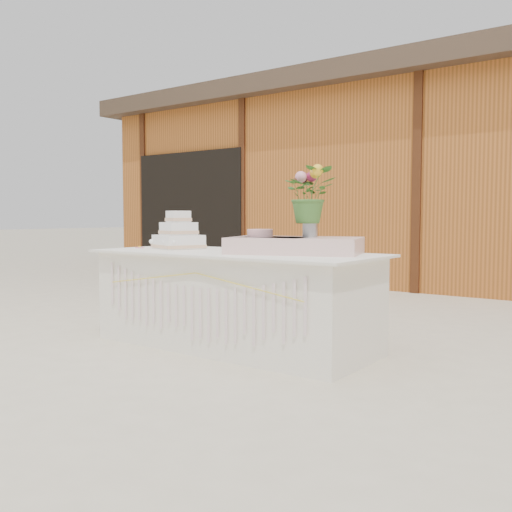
{
  "coord_description": "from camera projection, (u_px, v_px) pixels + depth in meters",
  "views": [
    {
      "loc": [
        2.85,
        -3.58,
        1.06
      ],
      "look_at": [
        0.0,
        0.3,
        0.72
      ],
      "focal_mm": 40.0,
      "sensor_mm": 36.0,
      "label": 1
    }
  ],
  "objects": [
    {
      "name": "pink_cake_stand",
      "position": [
        260.0,
        240.0,
        4.46
      ],
      "size": [
        0.26,
        0.26,
        0.19
      ],
      "color": "white",
      "rests_on": "cake_table"
    },
    {
      "name": "barn",
      "position": [
        461.0,
        178.0,
        9.34
      ],
      "size": [
        12.6,
        4.6,
        3.3
      ],
      "color": "#AE5E24",
      "rests_on": "ground"
    },
    {
      "name": "cake_table",
      "position": [
        234.0,
        299.0,
        4.6
      ],
      "size": [
        2.4,
        1.0,
        0.77
      ],
      "color": "white",
      "rests_on": "ground"
    },
    {
      "name": "bouquet",
      "position": [
        310.0,
        189.0,
        4.32
      ],
      "size": [
        0.5,
        0.49,
        0.43
      ],
      "primitive_type": "imported",
      "rotation": [
        0.0,
        0.0,
        0.55
      ],
      "color": "#3D6F2C",
      "rests_on": "flower_vase"
    },
    {
      "name": "ground",
      "position": [
        234.0,
        346.0,
        4.63
      ],
      "size": [
        80.0,
        80.0,
        0.0
      ],
      "primitive_type": "plane",
      "color": "beige",
      "rests_on": "ground"
    },
    {
      "name": "flower_vase",
      "position": [
        310.0,
        227.0,
        4.34
      ],
      "size": [
        0.11,
        0.11,
        0.16
      ],
      "primitive_type": "cylinder",
      "color": "#A7A7AB",
      "rests_on": "satin_runner"
    },
    {
      "name": "wedding_cake",
      "position": [
        179.0,
        236.0,
        5.01
      ],
      "size": [
        0.47,
        0.47,
        0.33
      ],
      "rotation": [
        0.0,
        0.0,
        -0.36
      ],
      "color": "white",
      "rests_on": "cake_table"
    },
    {
      "name": "satin_runner",
      "position": [
        295.0,
        245.0,
        4.38
      ],
      "size": [
        1.12,
        0.86,
        0.12
      ],
      "primitive_type": "cube",
      "rotation": [
        0.0,
        0.0,
        0.33
      ],
      "color": "beige",
      "rests_on": "cake_table"
    },
    {
      "name": "loose_flowers",
      "position": [
        149.0,
        246.0,
        5.22
      ],
      "size": [
        0.24,
        0.41,
        0.02
      ],
      "primitive_type": null,
      "rotation": [
        0.0,
        0.0,
        0.22
      ],
      "color": "pink",
      "rests_on": "cake_table"
    }
  ]
}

